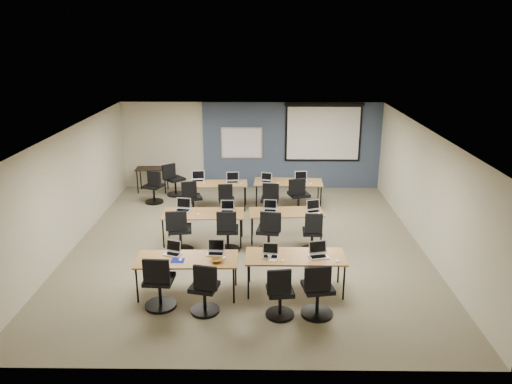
{
  "coord_description": "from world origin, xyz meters",
  "views": [
    {
      "loc": [
        0.33,
        -10.69,
        4.78
      ],
      "look_at": [
        0.19,
        0.4,
        1.17
      ],
      "focal_mm": 35.0,
      "sensor_mm": 36.0,
      "label": 1
    }
  ],
  "objects_px": {
    "training_table_mid_right": "(286,213)",
    "utility_table": "(152,171)",
    "spare_chair_b": "(154,189)",
    "task_chair_8": "(192,201)",
    "training_table_back_left": "(217,185)",
    "laptop_11": "(301,179)",
    "projector_screen": "(323,129)",
    "training_table_front_right": "(295,258)",
    "laptop_1": "(216,250)",
    "task_chair_3": "(317,294)",
    "task_chair_0": "(159,286)",
    "task_chair_10": "(270,203)",
    "task_chair_4": "(180,234)",
    "laptop_3": "(318,253)",
    "task_chair_5": "(227,234)",
    "training_table_mid_left": "(203,215)",
    "training_table_back_right": "(288,183)",
    "training_table_front_left": "(187,261)",
    "laptop_7": "(313,209)",
    "laptop_6": "(270,208)",
    "task_chair_9": "(226,203)",
    "laptop_2": "(270,253)",
    "laptop_0": "(173,251)",
    "laptop_5": "(227,209)",
    "laptop_10": "(266,179)",
    "task_chair_11": "(298,199)",
    "spare_chair_a": "(174,182)",
    "task_chair_1": "(205,293)",
    "laptop_4": "(183,207)",
    "task_chair_2": "(280,297)",
    "task_chair_7": "(312,235)",
    "laptop_9": "(232,180)"
  },
  "relations": [
    {
      "from": "training_table_back_right",
      "to": "task_chair_8",
      "type": "xyz_separation_m",
      "value": [
        -2.62,
        -0.72,
        -0.28
      ]
    },
    {
      "from": "task_chair_1",
      "to": "laptop_7",
      "type": "relative_size",
      "value": 2.97
    },
    {
      "from": "task_chair_0",
      "to": "training_table_front_right",
      "type": "bearing_deg",
      "value": 18.16
    },
    {
      "from": "task_chair_10",
      "to": "spare_chair_b",
      "type": "bearing_deg",
      "value": 165.83
    },
    {
      "from": "laptop_10",
      "to": "training_table_front_right",
      "type": "bearing_deg",
      "value": -66.18
    },
    {
      "from": "task_chair_4",
      "to": "laptop_3",
      "type": "bearing_deg",
      "value": -38.54
    },
    {
      "from": "laptop_0",
      "to": "task_chair_3",
      "type": "relative_size",
      "value": 0.3
    },
    {
      "from": "training_table_back_right",
      "to": "laptop_6",
      "type": "bearing_deg",
      "value": -100.63
    },
    {
      "from": "training_table_back_right",
      "to": "task_chair_1",
      "type": "xyz_separation_m",
      "value": [
        -1.73,
        -5.66,
        -0.28
      ]
    },
    {
      "from": "training_table_back_left",
      "to": "task_chair_4",
      "type": "relative_size",
      "value": 1.59
    },
    {
      "from": "training_table_mid_right",
      "to": "training_table_back_right",
      "type": "distance_m",
      "value": 2.43
    },
    {
      "from": "task_chair_1",
      "to": "laptop_10",
      "type": "height_order",
      "value": "task_chair_1"
    },
    {
      "from": "task_chair_2",
      "to": "task_chair_7",
      "type": "height_order",
      "value": "task_chair_2"
    },
    {
      "from": "laptop_1",
      "to": "task_chair_10",
      "type": "relative_size",
      "value": 0.32
    },
    {
      "from": "task_chair_0",
      "to": "laptop_9",
      "type": "height_order",
      "value": "task_chair_0"
    },
    {
      "from": "task_chair_3",
      "to": "task_chair_0",
      "type": "bearing_deg",
      "value": 165.44
    },
    {
      "from": "training_table_mid_right",
      "to": "utility_table",
      "type": "distance_m",
      "value": 5.45
    },
    {
      "from": "training_table_mid_right",
      "to": "task_chair_11",
      "type": "bearing_deg",
      "value": 73.4
    },
    {
      "from": "task_chair_5",
      "to": "task_chair_0",
      "type": "bearing_deg",
      "value": -115.55
    },
    {
      "from": "spare_chair_b",
      "to": "laptop_11",
      "type": "bearing_deg",
      "value": 19.91
    },
    {
      "from": "training_table_mid_left",
      "to": "laptop_6",
      "type": "bearing_deg",
      "value": 5.7
    },
    {
      "from": "task_chair_8",
      "to": "task_chair_11",
      "type": "bearing_deg",
      "value": -17.12
    },
    {
      "from": "laptop_4",
      "to": "laptop_11",
      "type": "distance_m",
      "value": 3.81
    },
    {
      "from": "training_table_mid_left",
      "to": "task_chair_11",
      "type": "xyz_separation_m",
      "value": [
        2.35,
        1.92,
        -0.25
      ]
    },
    {
      "from": "training_table_mid_left",
      "to": "training_table_back_right",
      "type": "xyz_separation_m",
      "value": [
        2.1,
        2.54,
        0.0
      ]
    },
    {
      "from": "task_chair_1",
      "to": "spare_chair_a",
      "type": "relative_size",
      "value": 0.98
    },
    {
      "from": "laptop_6",
      "to": "training_table_mid_left",
      "type": "bearing_deg",
      "value": -166.64
    },
    {
      "from": "laptop_2",
      "to": "task_chair_3",
      "type": "distance_m",
      "value": 1.26
    },
    {
      "from": "task_chair_1",
      "to": "task_chair_2",
      "type": "bearing_deg",
      "value": 8.65
    },
    {
      "from": "task_chair_0",
      "to": "spare_chair_a",
      "type": "relative_size",
      "value": 1.03
    },
    {
      "from": "laptop_5",
      "to": "spare_chair_a",
      "type": "bearing_deg",
      "value": 119.26
    },
    {
      "from": "task_chair_3",
      "to": "spare_chair_b",
      "type": "height_order",
      "value": "task_chair_3"
    },
    {
      "from": "laptop_2",
      "to": "task_chair_3",
      "type": "bearing_deg",
      "value": -42.58
    },
    {
      "from": "training_table_front_right",
      "to": "laptop_1",
      "type": "height_order",
      "value": "laptop_1"
    },
    {
      "from": "task_chair_4",
      "to": "utility_table",
      "type": "height_order",
      "value": "task_chair_4"
    },
    {
      "from": "task_chair_1",
      "to": "laptop_4",
      "type": "height_order",
      "value": "laptop_4"
    },
    {
      "from": "spare_chair_b",
      "to": "task_chair_8",
      "type": "bearing_deg",
      "value": -15.36
    },
    {
      "from": "projector_screen",
      "to": "spare_chair_b",
      "type": "xyz_separation_m",
      "value": [
        -4.97,
        -1.5,
        -1.47
      ]
    },
    {
      "from": "training_table_mid_right",
      "to": "training_table_back_left",
      "type": "distance_m",
      "value": 2.89
    },
    {
      "from": "training_table_mid_right",
      "to": "task_chair_9",
      "type": "distance_m",
      "value": 2.2
    },
    {
      "from": "training_table_mid_left",
      "to": "task_chair_0",
      "type": "bearing_deg",
      "value": -100.28
    },
    {
      "from": "projector_screen",
      "to": "laptop_5",
      "type": "bearing_deg",
      "value": -122.98
    },
    {
      "from": "task_chair_1",
      "to": "task_chair_3",
      "type": "distance_m",
      "value": 1.96
    },
    {
      "from": "projector_screen",
      "to": "task_chair_2",
      "type": "relative_size",
      "value": 2.44
    },
    {
      "from": "task_chair_11",
      "to": "laptop_5",
      "type": "bearing_deg",
      "value": -151.85
    },
    {
      "from": "task_chair_3",
      "to": "laptop_6",
      "type": "height_order",
      "value": "task_chair_3"
    },
    {
      "from": "task_chair_4",
      "to": "task_chair_9",
      "type": "bearing_deg",
      "value": 60.39
    },
    {
      "from": "training_table_front_left",
      "to": "laptop_7",
      "type": "distance_m",
      "value": 3.66
    },
    {
      "from": "laptop_1",
      "to": "task_chair_1",
      "type": "xyz_separation_m",
      "value": [
        -0.12,
        -0.94,
        -0.38
      ]
    },
    {
      "from": "laptop_6",
      "to": "task_chair_9",
      "type": "bearing_deg",
      "value": 133.61
    }
  ]
}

